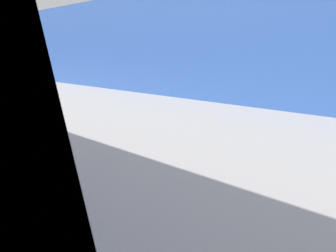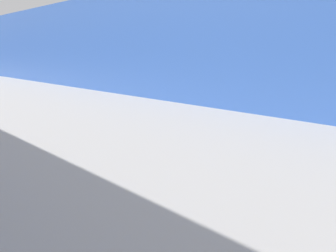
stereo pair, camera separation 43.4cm
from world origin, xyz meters
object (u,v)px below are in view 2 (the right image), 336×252
(city_bus, at_px, (178,121))
(bicycle_green, at_px, (270,235))
(bicycle_red, at_px, (289,195))
(pedestrian, at_px, (212,125))
(traffic_sign, at_px, (232,115))

(city_bus, distance_m, bicycle_green, 9.66)
(bicycle_red, bearing_deg, pedestrian, -35.41)
(bicycle_red, relative_size, pedestrian, 0.99)
(city_bus, relative_size, pedestrian, 6.44)
(city_bus, distance_m, pedestrian, 4.07)
(bicycle_red, xyz_separation_m, traffic_sign, (6.16, -5.31, 1.52))
(bicycle_green, distance_m, traffic_sign, 11.01)
(pedestrian, bearing_deg, bicycle_red, 144.59)
(city_bus, xyz_separation_m, pedestrian, (0.52, -3.91, -1.00))
(pedestrian, height_order, traffic_sign, traffic_sign)
(bicycle_green, xyz_separation_m, pedestrian, (8.76, -8.73, 0.51))
(city_bus, height_order, pedestrian, city_bus)
(bicycle_green, xyz_separation_m, traffic_sign, (6.97, -8.39, 1.52))
(city_bus, distance_m, traffic_sign, 3.79)
(traffic_sign, bearing_deg, pedestrian, -10.76)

